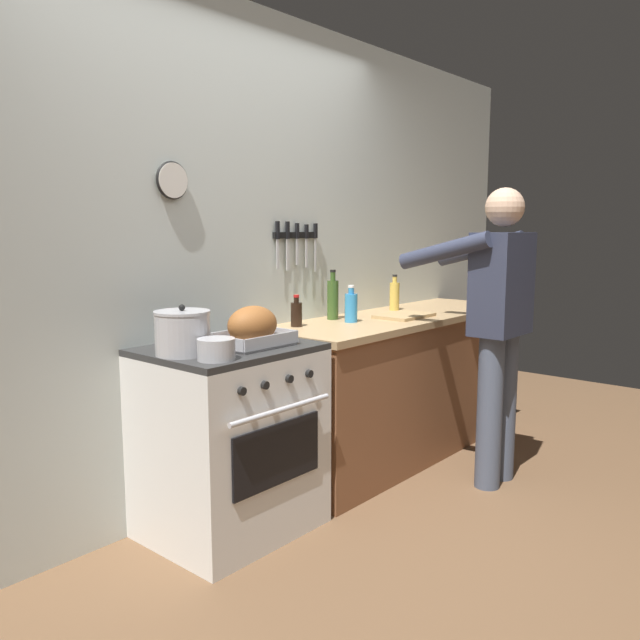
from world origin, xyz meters
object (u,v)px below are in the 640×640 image
at_px(bottle_dish_soap, 351,307).
at_px(bottle_olive_oil, 333,299).
at_px(stove, 230,439).
at_px(bottle_soy_sauce, 296,314).
at_px(roasting_pan, 253,328).
at_px(person_cook, 497,317).
at_px(saucepan, 216,349).
at_px(cutting_board, 404,316).
at_px(bottle_cooking_oil, 394,295).
at_px(stock_pot, 183,333).

distance_m(bottle_dish_soap, bottle_olive_oil, 0.16).
height_order(stove, bottle_soy_sauce, bottle_soy_sauce).
distance_m(roasting_pan, bottle_dish_soap, 0.91).
relative_size(person_cook, saucepan, 10.46).
bearing_deg(saucepan, roasting_pan, 19.59).
relative_size(saucepan, cutting_board, 0.44).
height_order(bottle_olive_oil, bottle_cooking_oil, bottle_olive_oil).
height_order(stock_pot, bottle_soy_sauce, stock_pot).
distance_m(stock_pot, bottle_dish_soap, 1.23).
bearing_deg(cutting_board, bottle_dish_soap, 161.74).
xyz_separation_m(stove, bottle_cooking_oil, (1.60, 0.15, 0.55)).
distance_m(cutting_board, bottle_olive_oil, 0.47).
bearing_deg(person_cook, stock_pot, 64.67).
bearing_deg(bottle_olive_oil, stock_pot, -171.41).
bearing_deg(stock_pot, cutting_board, -3.15).
distance_m(stock_pot, bottle_soy_sauce, 0.92).
height_order(saucepan, bottle_olive_oil, bottle_olive_oil).
xyz_separation_m(saucepan, bottle_cooking_oil, (1.84, 0.35, 0.05)).
xyz_separation_m(bottle_cooking_oil, bottle_soy_sauce, (-0.95, 0.01, -0.03)).
bearing_deg(stove, cutting_board, -3.70).
relative_size(stove, cutting_board, 2.50).
height_order(person_cook, bottle_olive_oil, person_cook).
height_order(roasting_pan, bottle_cooking_oil, bottle_cooking_oil).
distance_m(saucepan, bottle_cooking_oil, 1.87).
distance_m(saucepan, bottle_dish_soap, 1.24).
xyz_separation_m(person_cook, cutting_board, (-0.02, 0.60, -0.04)).
bearing_deg(bottle_cooking_oil, person_cook, -105.21).
bearing_deg(bottle_olive_oil, stove, -169.17).
bearing_deg(cutting_board, person_cook, -88.38).
relative_size(stove, saucepan, 5.67).
height_order(person_cook, cutting_board, person_cook).
relative_size(bottle_olive_oil, bottle_cooking_oil, 1.25).
height_order(saucepan, bottle_soy_sauce, bottle_soy_sauce).
bearing_deg(bottle_cooking_oil, bottle_dish_soap, -169.41).
distance_m(cutting_board, bottle_dish_soap, 0.40).
distance_m(cutting_board, bottle_soy_sauce, 0.75).
height_order(stock_pot, cutting_board, stock_pot).
bearing_deg(bottle_olive_oil, bottle_cooking_oil, -3.66).
bearing_deg(person_cook, stove, 60.96).
xyz_separation_m(stove, cutting_board, (1.35, -0.09, 0.46)).
bearing_deg(bottle_olive_oil, saucepan, -162.49).
bearing_deg(cutting_board, stock_pot, 176.85).
xyz_separation_m(saucepan, bottle_olive_oil, (1.24, 0.39, 0.08)).
bearing_deg(cutting_board, stove, 176.30).
xyz_separation_m(stock_pot, bottle_cooking_oil, (1.85, 0.15, 0.00)).
bearing_deg(roasting_pan, bottle_soy_sauce, 23.74).
xyz_separation_m(person_cook, bottle_soy_sauce, (-0.72, 0.85, 0.02)).
distance_m(stove, cutting_board, 1.43).
xyz_separation_m(bottle_dish_soap, bottle_soy_sauce, (-0.33, 0.13, -0.02)).
xyz_separation_m(person_cook, bottle_cooking_oil, (0.23, 0.84, 0.05)).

